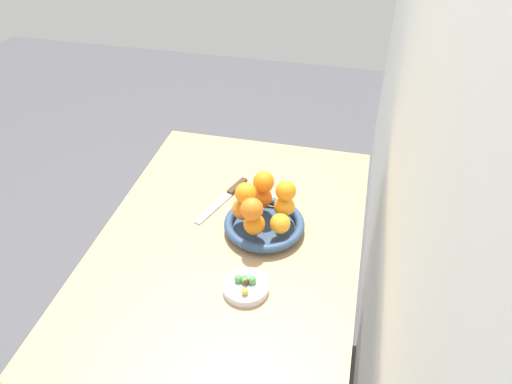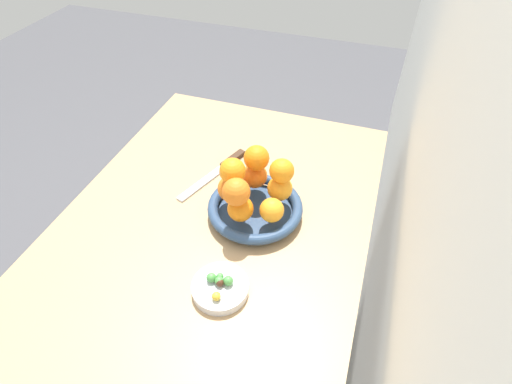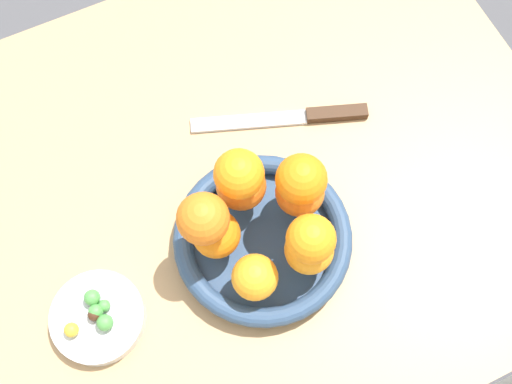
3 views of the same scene
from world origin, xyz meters
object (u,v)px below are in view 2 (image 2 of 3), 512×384
object	(u,v)px
orange_5	(232,171)
knife	(219,170)
orange_1	(231,188)
orange_2	(240,209)
candy_ball_2	(216,296)
fruit_bowl	(255,208)
orange_7	(237,191)
candy_ball_6	(220,283)
orange_6	(257,158)
candy_ball_5	(220,276)
candy_ball_1	(211,277)
orange_8	(282,171)
candy_ball_0	(220,282)
candy_ball_4	(219,281)
orange_4	(280,188)
candy_dish	(220,288)
orange_0	(255,176)
candy_ball_3	(228,281)
dining_table	(214,247)
orange_3	(272,210)

from	to	relation	value
orange_5	knife	world-z (taller)	orange_5
orange_1	orange_2	bearing A→B (deg)	39.47
orange_2	candy_ball_2	xyz separation A→B (m)	(0.21, 0.02, -0.04)
fruit_bowl	orange_7	size ratio (longest dim) A/B	3.74
orange_7	candy_ball_6	xyz separation A→B (m)	(0.17, 0.02, -0.10)
orange_6	candy_ball_5	world-z (taller)	orange_6
fruit_bowl	candy_ball_1	size ratio (longest dim) A/B	11.28
candy_ball_2	orange_8	bearing A→B (deg)	171.30
orange_6	orange_5	bearing A→B (deg)	-30.27
candy_ball_6	candy_ball_0	bearing A→B (deg)	166.51
orange_6	candy_ball_6	bearing A→B (deg)	3.46
candy_ball_6	orange_2	bearing A→B (deg)	-173.97
candy_ball_0	candy_ball_4	world-z (taller)	candy_ball_4
orange_4	knife	xyz separation A→B (m)	(-0.09, -0.20, -0.07)
orange_2	orange_6	xyz separation A→B (m)	(-0.11, 0.00, 0.07)
orange_5	candy_dish	bearing A→B (deg)	13.60
candy_dish	orange_5	bearing A→B (deg)	-166.40
orange_7	orange_0	bearing A→B (deg)	-179.43
orange_1	orange_8	bearing A→B (deg)	107.20
candy_ball_5	candy_ball_2	bearing A→B (deg)	13.69
orange_1	orange_8	xyz separation A→B (m)	(-0.04, 0.12, 0.06)
fruit_bowl	orange_6	xyz separation A→B (m)	(-0.06, -0.02, 0.11)
orange_1	candy_ball_5	distance (m)	0.23
orange_4	orange_7	world-z (taller)	orange_7
orange_6	orange_1	bearing A→B (deg)	-38.58
orange_5	candy_ball_6	size ratio (longest dim) A/B	4.06
candy_dish	candy_ball_0	distance (m)	0.02
fruit_bowl	orange_0	distance (m)	0.08
candy_ball_2	candy_ball_3	xyz separation A→B (m)	(-0.04, 0.01, 0.00)
orange_1	dining_table	bearing A→B (deg)	-23.74
candy_ball_0	candy_ball_5	distance (m)	0.02
orange_4	orange_8	bearing A→B (deg)	36.01
orange_2	orange_8	bearing A→B (deg)	142.14
orange_1	orange_3	distance (m)	0.12
candy_ball_0	candy_ball_1	xyz separation A→B (m)	(-0.00, -0.02, 0.00)
orange_5	orange_3	bearing A→B (deg)	74.59
orange_2	orange_3	bearing A→B (deg)	106.19
orange_2	candy_ball_2	bearing A→B (deg)	6.69
orange_1	candy_ball_2	bearing A→B (deg)	14.78
orange_1	orange_5	bearing A→B (deg)	58.68
candy_ball_0	candy_ball_4	bearing A→B (deg)	-133.14
candy_ball_1	candy_ball_2	world-z (taller)	candy_ball_1
candy_ball_5	orange_2	bearing A→B (deg)	-175.38
candy_ball_2	candy_ball_4	bearing A→B (deg)	-166.29
orange_4	candy_ball_1	distance (m)	0.28
candy_ball_1	orange_4	bearing A→B (deg)	165.46
candy_ball_4	orange_1	bearing A→B (deg)	-165.05
orange_7	candy_ball_4	size ratio (longest dim) A/B	3.34
orange_2	orange_8	distance (m)	0.13
candy_ball_3	candy_ball_4	world-z (taller)	candy_ball_3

